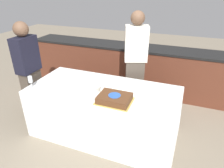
% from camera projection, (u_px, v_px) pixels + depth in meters
% --- Properties ---
extents(ground_plane, '(14.00, 14.00, 0.00)m').
position_uv_depth(ground_plane, '(104.00, 132.00, 3.02)').
color(ground_plane, gray).
extents(back_counter, '(4.40, 0.58, 0.92)m').
position_uv_depth(back_counter, '(133.00, 68.00, 4.10)').
color(back_counter, '#5B2D1E').
rests_on(back_counter, ground_plane).
extents(dining_table, '(2.03, 0.94, 0.74)m').
position_uv_depth(dining_table, '(104.00, 112.00, 2.85)').
color(dining_table, white).
rests_on(dining_table, ground_plane).
extents(cake, '(0.42, 0.34, 0.09)m').
position_uv_depth(cake, '(114.00, 98.00, 2.39)').
color(cake, gold).
rests_on(cake, dining_table).
extents(plate_stack, '(0.22, 0.22, 0.08)m').
position_uv_depth(plate_stack, '(93.00, 88.00, 2.63)').
color(plate_stack, white).
rests_on(plate_stack, dining_table).
extents(wine_glass, '(0.07, 0.07, 0.17)m').
position_uv_depth(wine_glass, '(30.00, 80.00, 2.68)').
color(wine_glass, white).
rests_on(wine_glass, dining_table).
extents(side_plate_near_cake, '(0.22, 0.22, 0.00)m').
position_uv_depth(side_plate_near_cake, '(120.00, 89.00, 2.69)').
color(side_plate_near_cake, white).
rests_on(side_plate_near_cake, dining_table).
extents(person_cutting_cake, '(0.39, 0.30, 1.68)m').
position_uv_depth(person_cutting_cake, '(135.00, 64.00, 3.12)').
color(person_cutting_cake, '#4C4238').
rests_on(person_cutting_cake, ground_plane).
extents(person_seated_left, '(0.21, 0.36, 1.55)m').
position_uv_depth(person_seated_left, '(29.00, 71.00, 3.05)').
color(person_seated_left, '#4C4238').
rests_on(person_seated_left, ground_plane).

